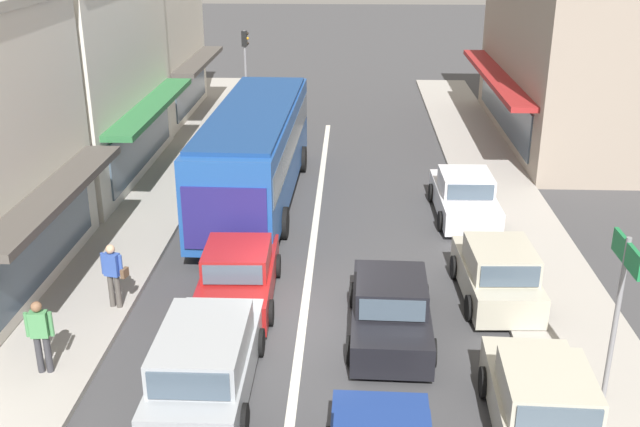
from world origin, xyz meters
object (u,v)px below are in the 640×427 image
object	(u,v)px
wagon_queue_far_back	(206,361)
pedestrian_with_handbag_near	(113,272)
parked_hatchback_kerb_second	(497,274)
directional_road_sign	(622,284)
pedestrian_browsing_midblock	(40,333)
parked_sedan_kerb_front	(544,409)
traffic_light_downstreet	(245,61)
parked_sedan_kerb_third	(464,196)
city_bus	(255,148)
sedan_behind_bus_near	(390,309)
sedan_queue_gap_filler	(238,275)

from	to	relation	value
wagon_queue_far_back	pedestrian_with_handbag_near	xyz separation A→B (m)	(-2.81, 3.24, 0.32)
parked_hatchback_kerb_second	directional_road_sign	bearing A→B (deg)	-73.06
wagon_queue_far_back	pedestrian_browsing_midblock	world-z (taller)	pedestrian_browsing_midblock
parked_sedan_kerb_front	traffic_light_downstreet	world-z (taller)	traffic_light_downstreet
parked_sedan_kerb_third	directional_road_sign	bearing A→B (deg)	-82.20
parked_hatchback_kerb_second	directional_road_sign	xyz separation A→B (m)	(1.33, -4.37, 1.97)
pedestrian_browsing_midblock	parked_sedan_kerb_front	bearing A→B (deg)	-9.08
city_bus	parked_hatchback_kerb_second	world-z (taller)	city_bus
parked_sedan_kerb_front	parked_hatchback_kerb_second	xyz separation A→B (m)	(0.11, 5.43, 0.05)
sedan_behind_bus_near	pedestrian_with_handbag_near	distance (m)	6.62
wagon_queue_far_back	sedan_queue_gap_filler	distance (m)	4.00
traffic_light_downstreet	sedan_behind_bus_near	bearing A→B (deg)	-72.93
sedan_queue_gap_filler	wagon_queue_far_back	bearing A→B (deg)	-90.82
parked_sedan_kerb_third	parked_hatchback_kerb_second	bearing A→B (deg)	-89.60
pedestrian_browsing_midblock	directional_road_sign	bearing A→B (deg)	-2.61
sedan_behind_bus_near	parked_hatchback_kerb_second	size ratio (longest dim) A/B	1.13
city_bus	pedestrian_with_handbag_near	distance (m)	8.09
sedan_queue_gap_filler	sedan_behind_bus_near	bearing A→B (deg)	-22.59
wagon_queue_far_back	parked_sedan_kerb_third	bearing A→B (deg)	57.08
wagon_queue_far_back	parked_hatchback_kerb_second	xyz separation A→B (m)	(6.46, 4.28, -0.04)
city_bus	parked_hatchback_kerb_second	xyz separation A→B (m)	(6.81, -6.62, -1.17)
sedan_behind_bus_near	parked_hatchback_kerb_second	distance (m)	3.26
wagon_queue_far_back	directional_road_sign	bearing A→B (deg)	-0.70
sedan_queue_gap_filler	parked_hatchback_kerb_second	world-z (taller)	parked_hatchback_kerb_second
sedan_behind_bus_near	directional_road_sign	world-z (taller)	directional_road_sign
parked_sedan_kerb_front	pedestrian_browsing_midblock	xyz separation A→B (m)	(-9.81, 1.57, 0.40)
parked_hatchback_kerb_second	pedestrian_browsing_midblock	size ratio (longest dim) A/B	2.31
sedan_behind_bus_near	traffic_light_downstreet	bearing A→B (deg)	107.07
city_bus	pedestrian_browsing_midblock	distance (m)	10.96
wagon_queue_far_back	parked_sedan_kerb_third	world-z (taller)	wagon_queue_far_back
traffic_light_downstreet	pedestrian_browsing_midblock	bearing A→B (deg)	-93.77
sedan_queue_gap_filler	parked_sedan_kerb_front	bearing A→B (deg)	-39.32
city_bus	wagon_queue_far_back	size ratio (longest dim) A/B	2.42
wagon_queue_far_back	sedan_queue_gap_filler	bearing A→B (deg)	89.18
sedan_behind_bus_near	wagon_queue_far_back	bearing A→B (deg)	-146.68
parked_hatchback_kerb_second	parked_sedan_kerb_third	distance (m)	5.64
sedan_behind_bus_near	sedan_queue_gap_filler	distance (m)	4.00
wagon_queue_far_back	parked_hatchback_kerb_second	world-z (taller)	wagon_queue_far_back
directional_road_sign	parked_sedan_kerb_third	bearing A→B (deg)	97.80
parked_sedan_kerb_front	parked_sedan_kerb_third	size ratio (longest dim) A/B	1.01
city_bus	sedan_queue_gap_filler	bearing A→B (deg)	-86.61
parked_hatchback_kerb_second	traffic_light_downstreet	size ratio (longest dim) A/B	0.90
sedan_behind_bus_near	directional_road_sign	xyz separation A→B (m)	(4.04, -2.56, 2.01)
sedan_queue_gap_filler	parked_sedan_kerb_third	world-z (taller)	same
wagon_queue_far_back	parked_sedan_kerb_third	distance (m)	11.82
sedan_behind_bus_near	pedestrian_with_handbag_near	xyz separation A→B (m)	(-6.56, 0.78, 0.40)
parked_sedan_kerb_third	directional_road_sign	size ratio (longest dim) A/B	1.18
sedan_behind_bus_near	wagon_queue_far_back	xyz separation A→B (m)	(-3.75, -2.46, 0.08)
city_bus	traffic_light_downstreet	xyz separation A→B (m)	(-1.72, 10.53, 0.97)
parked_sedan_kerb_third	pedestrian_browsing_midblock	bearing A→B (deg)	-136.11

